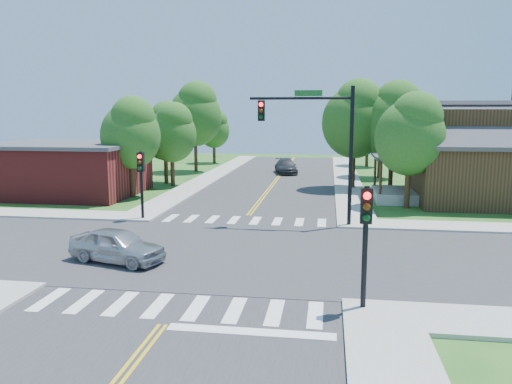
% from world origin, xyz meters
% --- Properties ---
extents(ground, '(100.00, 100.00, 0.00)m').
position_xyz_m(ground, '(0.00, 0.00, 0.00)').
color(ground, '#244E18').
rests_on(ground, ground).
extents(road_ns, '(10.00, 90.00, 0.04)m').
position_xyz_m(road_ns, '(0.00, 0.00, 0.02)').
color(road_ns, '#2D2D30').
rests_on(road_ns, ground).
extents(road_ew, '(90.00, 10.00, 0.04)m').
position_xyz_m(road_ew, '(0.00, 0.00, 0.03)').
color(road_ew, '#2D2D30').
rests_on(road_ew, ground).
extents(intersection_patch, '(10.20, 10.20, 0.06)m').
position_xyz_m(intersection_patch, '(0.00, 0.00, 0.00)').
color(intersection_patch, '#2D2D30').
rests_on(intersection_patch, ground).
extents(sidewalk_ne, '(40.00, 40.00, 0.14)m').
position_xyz_m(sidewalk_ne, '(15.82, 15.82, 0.07)').
color(sidewalk_ne, '#9E9B93').
rests_on(sidewalk_ne, ground).
extents(sidewalk_nw, '(40.00, 40.00, 0.14)m').
position_xyz_m(sidewalk_nw, '(-15.82, 15.82, 0.07)').
color(sidewalk_nw, '#9E9B93').
rests_on(sidewalk_nw, ground).
extents(crosswalk_north, '(8.85, 2.00, 0.01)m').
position_xyz_m(crosswalk_north, '(0.00, 6.20, 0.05)').
color(crosswalk_north, white).
rests_on(crosswalk_north, ground).
extents(crosswalk_south, '(8.85, 2.00, 0.01)m').
position_xyz_m(crosswalk_south, '(0.00, -6.20, 0.05)').
color(crosswalk_south, white).
rests_on(crosswalk_south, ground).
extents(centerline, '(0.30, 90.00, 0.01)m').
position_xyz_m(centerline, '(0.00, 0.00, 0.05)').
color(centerline, gold).
rests_on(centerline, ground).
extents(stop_bar, '(4.60, 0.45, 0.09)m').
position_xyz_m(stop_bar, '(2.50, -7.60, 0.00)').
color(stop_bar, white).
rests_on(stop_bar, ground).
extents(signal_mast_ne, '(5.30, 0.42, 7.20)m').
position_xyz_m(signal_mast_ne, '(3.91, 5.59, 4.85)').
color(signal_mast_ne, black).
rests_on(signal_mast_ne, ground).
extents(signal_pole_se, '(0.34, 0.42, 3.80)m').
position_xyz_m(signal_pole_se, '(5.60, -5.62, 2.66)').
color(signal_pole_se, black).
rests_on(signal_pole_se, ground).
extents(signal_pole_nw, '(0.34, 0.42, 3.80)m').
position_xyz_m(signal_pole_nw, '(-5.60, 5.58, 2.66)').
color(signal_pole_nw, black).
rests_on(signal_pole_nw, ground).
extents(house_ne, '(13.05, 8.80, 7.11)m').
position_xyz_m(house_ne, '(15.11, 14.23, 3.33)').
color(house_ne, '#302010').
rests_on(house_ne, ground).
extents(building_nw, '(10.40, 8.40, 3.73)m').
position_xyz_m(building_nw, '(-14.20, 13.20, 1.88)').
color(building_nw, maroon).
rests_on(building_nw, ground).
extents(tree_e_a, '(4.21, 4.00, 7.16)m').
position_xyz_m(tree_e_a, '(9.43, 11.29, 4.69)').
color(tree_e_a, '#382314').
rests_on(tree_e_a, ground).
extents(tree_e_b, '(4.86, 4.62, 8.26)m').
position_xyz_m(tree_e_b, '(9.23, 18.23, 5.41)').
color(tree_e_b, '#382314').
rests_on(tree_e_b, ground).
extents(tree_e_c, '(4.55, 4.32, 7.74)m').
position_xyz_m(tree_e_c, '(9.12, 25.84, 5.07)').
color(tree_e_c, '#382314').
rests_on(tree_e_c, ground).
extents(tree_e_d, '(4.09, 3.89, 6.95)m').
position_xyz_m(tree_e_d, '(8.70, 35.31, 4.55)').
color(tree_e_d, '#382314').
rests_on(tree_e_d, ground).
extents(tree_w_a, '(4.12, 3.92, 7.01)m').
position_xyz_m(tree_w_a, '(-9.00, 12.73, 4.59)').
color(tree_w_a, '#382314').
rests_on(tree_w_a, ground).
extents(tree_w_b, '(4.02, 3.82, 6.83)m').
position_xyz_m(tree_w_b, '(-8.83, 19.58, 4.47)').
color(tree_w_b, '#382314').
rests_on(tree_w_b, ground).
extents(tree_w_c, '(5.25, 4.99, 8.93)m').
position_xyz_m(tree_w_c, '(-8.58, 28.13, 5.85)').
color(tree_w_c, '#382314').
rests_on(tree_w_c, ground).
extents(tree_w_d, '(3.65, 3.47, 6.20)m').
position_xyz_m(tree_w_d, '(-8.68, 36.68, 4.06)').
color(tree_w_d, '#382314').
rests_on(tree_w_d, ground).
extents(tree_house, '(4.95, 4.70, 8.41)m').
position_xyz_m(tree_house, '(6.45, 18.71, 5.51)').
color(tree_house, '#382314').
rests_on(tree_house, ground).
extents(tree_bldg, '(3.95, 3.75, 6.71)m').
position_xyz_m(tree_bldg, '(-7.91, 18.46, 4.39)').
color(tree_bldg, '#382314').
rests_on(tree_bldg, ground).
extents(car_silver, '(3.70, 4.81, 1.35)m').
position_xyz_m(car_silver, '(-3.71, -2.06, 0.67)').
color(car_silver, '#ADB0B4').
rests_on(car_silver, ground).
extents(car_dgrey, '(3.71, 5.31, 1.32)m').
position_xyz_m(car_dgrey, '(0.43, 27.65, 0.66)').
color(car_dgrey, '#2C2E31').
rests_on(car_dgrey, ground).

